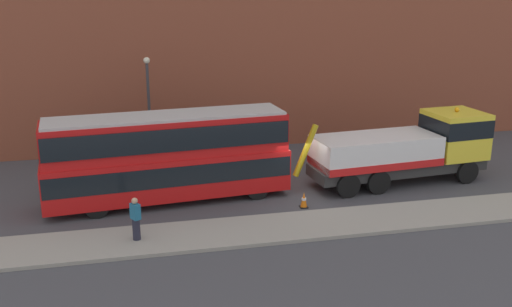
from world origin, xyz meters
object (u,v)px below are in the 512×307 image
recovery_tow_truck (407,148)px  double_decker_bus (168,154)px  street_lamp (149,100)px  traffic_cone_near_bus (304,200)px  pedestrian_onlooker (136,219)px

recovery_tow_truck → double_decker_bus: 11.85m
street_lamp → double_decker_bus: bearing=-85.8°
double_decker_bus → street_lamp: (-0.49, 6.60, 1.24)m
recovery_tow_truck → traffic_cone_near_bus: size_ratio=14.21×
double_decker_bus → pedestrian_onlooker: size_ratio=6.54×
recovery_tow_truck → pedestrian_onlooker: recovery_tow_truck is taller
pedestrian_onlooker → traffic_cone_near_bus: bearing=-13.0°
double_decker_bus → traffic_cone_near_bus: (5.79, -2.19, -1.89)m
pedestrian_onlooker → street_lamp: (1.11, 10.91, 2.49)m
traffic_cone_near_bus → street_lamp: size_ratio=0.12×
double_decker_bus → pedestrian_onlooker: (-1.60, -4.31, -1.25)m
traffic_cone_near_bus → pedestrian_onlooker: bearing=-164.0°
traffic_cone_near_bus → street_lamp: bearing=125.6°
recovery_tow_truck → street_lamp: bearing=146.7°
recovery_tow_truck → traffic_cone_near_bus: bearing=-165.0°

